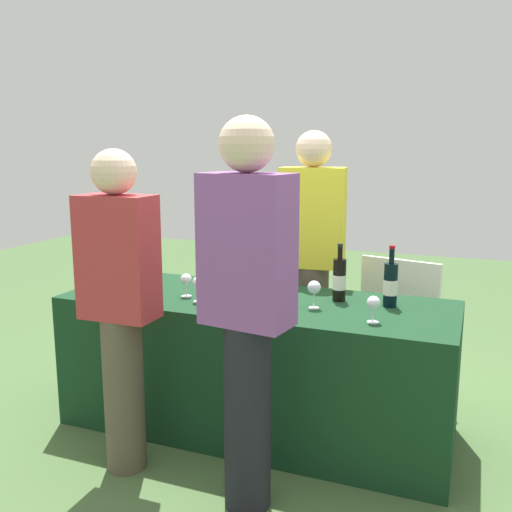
{
  "coord_description": "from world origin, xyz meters",
  "views": [
    {
      "loc": [
        1.15,
        -2.92,
        1.64
      ],
      "look_at": [
        0.0,
        0.0,
        1.03
      ],
      "focal_mm": 39.99,
      "sensor_mm": 36.0,
      "label": 1
    }
  ],
  "objects_px": {
    "wine_bottle_3": "(390,284)",
    "wine_bottle_2": "(339,279)",
    "wine_bottle_1": "(253,274)",
    "wine_glass_0": "(186,280)",
    "wine_bottle_0": "(212,268)",
    "wine_glass_1": "(199,283)",
    "server_pouring": "(312,253)",
    "guest_0": "(120,300)",
    "menu_board": "(398,324)",
    "wine_glass_2": "(250,288)",
    "wine_glass_5": "(373,304)",
    "guest_1": "(247,302)",
    "wine_glass_4": "(314,288)",
    "wine_glass_3": "(287,289)"
  },
  "relations": [
    {
      "from": "wine_bottle_1",
      "to": "guest_1",
      "type": "bearing_deg",
      "value": -69.7
    },
    {
      "from": "wine_glass_0",
      "to": "wine_glass_2",
      "type": "relative_size",
      "value": 1.03
    },
    {
      "from": "wine_glass_5",
      "to": "wine_bottle_3",
      "type": "bearing_deg",
      "value": 84.16
    },
    {
      "from": "wine_bottle_3",
      "to": "wine_glass_5",
      "type": "height_order",
      "value": "wine_bottle_3"
    },
    {
      "from": "wine_bottle_0",
      "to": "server_pouring",
      "type": "relative_size",
      "value": 0.19
    },
    {
      "from": "wine_glass_1",
      "to": "wine_glass_0",
      "type": "bearing_deg",
      "value": 148.78
    },
    {
      "from": "wine_glass_4",
      "to": "server_pouring",
      "type": "bearing_deg",
      "value": 107.0
    },
    {
      "from": "wine_glass_4",
      "to": "wine_glass_3",
      "type": "bearing_deg",
      "value": -157.63
    },
    {
      "from": "wine_bottle_3",
      "to": "wine_glass_3",
      "type": "bearing_deg",
      "value": -154.57
    },
    {
      "from": "guest_1",
      "to": "wine_glass_2",
      "type": "bearing_deg",
      "value": 119.48
    },
    {
      "from": "wine_bottle_1",
      "to": "wine_bottle_0",
      "type": "bearing_deg",
      "value": -178.61
    },
    {
      "from": "wine_bottle_2",
      "to": "server_pouring",
      "type": "height_order",
      "value": "server_pouring"
    },
    {
      "from": "wine_bottle_1",
      "to": "wine_bottle_3",
      "type": "relative_size",
      "value": 0.89
    },
    {
      "from": "wine_glass_3",
      "to": "guest_0",
      "type": "relative_size",
      "value": 0.09
    },
    {
      "from": "wine_bottle_0",
      "to": "wine_glass_1",
      "type": "height_order",
      "value": "wine_bottle_0"
    },
    {
      "from": "wine_glass_0",
      "to": "menu_board",
      "type": "xyz_separation_m",
      "value": [
        1.08,
        0.98,
        -0.43
      ]
    },
    {
      "from": "wine_glass_1",
      "to": "server_pouring",
      "type": "relative_size",
      "value": 0.09
    },
    {
      "from": "wine_glass_5",
      "to": "guest_0",
      "type": "distance_m",
      "value": 1.25
    },
    {
      "from": "wine_glass_0",
      "to": "wine_glass_5",
      "type": "distance_m",
      "value": 1.1
    },
    {
      "from": "wine_glass_3",
      "to": "guest_1",
      "type": "height_order",
      "value": "guest_1"
    },
    {
      "from": "wine_bottle_2",
      "to": "guest_0",
      "type": "distance_m",
      "value": 1.21
    },
    {
      "from": "wine_bottle_2",
      "to": "guest_0",
      "type": "relative_size",
      "value": 0.2
    },
    {
      "from": "wine_bottle_3",
      "to": "wine_bottle_2",
      "type": "bearing_deg",
      "value": 176.98
    },
    {
      "from": "wine_bottle_2",
      "to": "wine_glass_2",
      "type": "xyz_separation_m",
      "value": [
        -0.44,
        -0.25,
        -0.03
      ]
    },
    {
      "from": "wine_glass_2",
      "to": "wine_glass_5",
      "type": "height_order",
      "value": "wine_glass_5"
    },
    {
      "from": "server_pouring",
      "to": "guest_0",
      "type": "relative_size",
      "value": 1.07
    },
    {
      "from": "wine_glass_3",
      "to": "wine_glass_5",
      "type": "relative_size",
      "value": 1.09
    },
    {
      "from": "wine_glass_4",
      "to": "wine_bottle_1",
      "type": "bearing_deg",
      "value": 154.74
    },
    {
      "from": "wine_glass_5",
      "to": "guest_0",
      "type": "xyz_separation_m",
      "value": [
        -1.16,
        -0.45,
        0.01
      ]
    },
    {
      "from": "wine_glass_3",
      "to": "guest_0",
      "type": "distance_m",
      "value": 0.87
    },
    {
      "from": "server_pouring",
      "to": "wine_glass_5",
      "type": "bearing_deg",
      "value": 115.96
    },
    {
      "from": "wine_bottle_2",
      "to": "wine_glass_5",
      "type": "height_order",
      "value": "wine_bottle_2"
    },
    {
      "from": "wine_bottle_1",
      "to": "wine_bottle_3",
      "type": "xyz_separation_m",
      "value": [
        0.81,
        -0.02,
        0.02
      ]
    },
    {
      "from": "wine_bottle_2",
      "to": "wine_glass_0",
      "type": "distance_m",
      "value": 0.88
    },
    {
      "from": "server_pouring",
      "to": "wine_glass_0",
      "type": "bearing_deg",
      "value": 46.29
    },
    {
      "from": "wine_glass_4",
      "to": "wine_bottle_3",
      "type": "bearing_deg",
      "value": 26.49
    },
    {
      "from": "guest_0",
      "to": "menu_board",
      "type": "xyz_separation_m",
      "value": [
        1.15,
        1.54,
        -0.44
      ]
    },
    {
      "from": "wine_glass_1",
      "to": "wine_glass_2",
      "type": "distance_m",
      "value": 0.29
    },
    {
      "from": "wine_bottle_1",
      "to": "wine_glass_2",
      "type": "relative_size",
      "value": 2.28
    },
    {
      "from": "wine_glass_3",
      "to": "wine_glass_4",
      "type": "height_order",
      "value": "wine_glass_4"
    },
    {
      "from": "wine_bottle_1",
      "to": "wine_bottle_2",
      "type": "relative_size",
      "value": 0.92
    },
    {
      "from": "wine_bottle_2",
      "to": "wine_bottle_0",
      "type": "bearing_deg",
      "value": -179.85
    },
    {
      "from": "wine_glass_0",
      "to": "server_pouring",
      "type": "distance_m",
      "value": 0.92
    },
    {
      "from": "server_pouring",
      "to": "wine_bottle_3",
      "type": "bearing_deg",
      "value": 131.21
    },
    {
      "from": "wine_bottle_3",
      "to": "wine_glass_4",
      "type": "relative_size",
      "value": 2.21
    },
    {
      "from": "wine_glass_5",
      "to": "guest_0",
      "type": "relative_size",
      "value": 0.08
    },
    {
      "from": "wine_glass_4",
      "to": "server_pouring",
      "type": "relative_size",
      "value": 0.09
    },
    {
      "from": "guest_1",
      "to": "menu_board",
      "type": "bearing_deg",
      "value": 82.65
    },
    {
      "from": "wine_glass_0",
      "to": "wine_glass_3",
      "type": "xyz_separation_m",
      "value": [
        0.62,
        -0.02,
        0.01
      ]
    },
    {
      "from": "wine_bottle_1",
      "to": "wine_glass_0",
      "type": "height_order",
      "value": "wine_bottle_1"
    }
  ]
}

